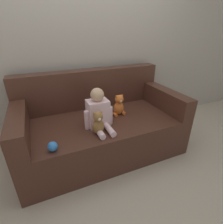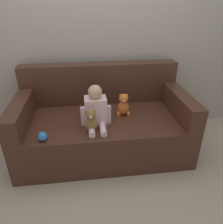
% 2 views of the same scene
% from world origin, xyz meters
% --- Properties ---
extents(ground_plane, '(12.00, 12.00, 0.00)m').
position_xyz_m(ground_plane, '(0.00, 0.00, 0.00)').
color(ground_plane, '#B7AD99').
extents(wall_back, '(8.00, 0.05, 2.60)m').
position_xyz_m(wall_back, '(0.00, 0.57, 1.30)').
color(wall_back, '#ADA89E').
rests_on(wall_back, ground_plane).
extents(couch, '(1.88, 0.98, 0.95)m').
position_xyz_m(couch, '(0.00, 0.06, 0.33)').
color(couch, '#47281E').
rests_on(couch, ground_plane).
extents(person_baby, '(0.32, 0.38, 0.42)m').
position_xyz_m(person_baby, '(-0.09, -0.15, 0.62)').
color(person_baby, silver).
rests_on(person_baby, couch).
extents(teddy_bear_brown, '(0.12, 0.11, 0.25)m').
position_xyz_m(teddy_bear_brown, '(-0.15, -0.30, 0.58)').
color(teddy_bear_brown, olive).
rests_on(teddy_bear_brown, couch).
extents(plush_toy_side, '(0.15, 0.12, 0.26)m').
position_xyz_m(plush_toy_side, '(0.23, 0.01, 0.58)').
color(plush_toy_side, orange).
rests_on(plush_toy_side, couch).
extents(toy_ball, '(0.09, 0.09, 0.09)m').
position_xyz_m(toy_ball, '(-0.60, -0.40, 0.50)').
color(toy_ball, '#337FDB').
rests_on(toy_ball, couch).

